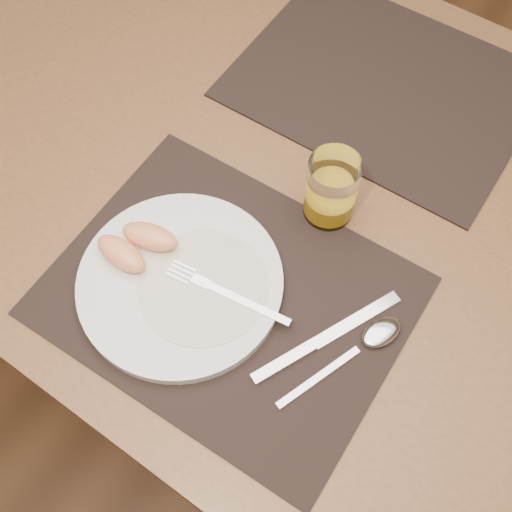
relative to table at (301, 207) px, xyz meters
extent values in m
plane|color=brown|center=(0.00, 0.00, -0.67)|extent=(5.00, 5.00, 0.00)
cube|color=brown|center=(0.00, 0.00, 0.06)|extent=(1.40, 0.90, 0.04)
cylinder|color=brown|center=(-0.62, 0.37, -0.31)|extent=(0.06, 0.06, 0.71)
cube|color=black|center=(0.02, -0.22, 0.09)|extent=(0.46, 0.37, 0.00)
cube|color=black|center=(0.01, 0.22, 0.09)|extent=(0.46, 0.36, 0.00)
cylinder|color=white|center=(-0.04, -0.24, 0.10)|extent=(0.27, 0.27, 0.02)
cylinder|color=white|center=(-0.01, -0.23, 0.10)|extent=(0.17, 0.17, 0.00)
cube|color=silver|center=(0.06, -0.22, 0.11)|extent=(0.12, 0.03, 0.00)
cube|color=silver|center=(-0.01, -0.23, 0.11)|extent=(0.03, 0.02, 0.00)
cube|color=silver|center=(-0.04, -0.23, 0.11)|extent=(0.04, 0.03, 0.00)
cube|color=silver|center=(0.18, -0.15, 0.09)|extent=(0.07, 0.13, 0.00)
cube|color=silver|center=(0.13, -0.26, 0.09)|extent=(0.05, 0.09, 0.01)
cube|color=silver|center=(0.18, -0.25, 0.09)|extent=(0.05, 0.12, 0.00)
ellipsoid|color=silver|center=(0.21, -0.15, 0.09)|extent=(0.05, 0.07, 0.01)
cylinder|color=white|center=(0.06, -0.03, 0.14)|extent=(0.07, 0.07, 0.11)
cylinder|color=#EFA914|center=(0.06, -0.03, 0.11)|extent=(0.06, 0.06, 0.03)
ellipsoid|color=#FF9F68|center=(-0.12, -0.26, 0.12)|extent=(0.08, 0.04, 0.03)
ellipsoid|color=#FF9F68|center=(-0.10, -0.22, 0.12)|extent=(0.08, 0.06, 0.03)
camera|label=1|loc=(0.25, -0.49, 0.85)|focal=45.00mm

